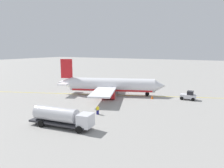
{
  "coord_description": "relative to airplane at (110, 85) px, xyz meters",
  "views": [
    {
      "loc": [
        26.89,
        -49.24,
        12.31
      ],
      "look_at": [
        0.0,
        0.0,
        3.0
      ],
      "focal_mm": 34.21,
      "sensor_mm": 36.0,
      "label": 1
    }
  ],
  "objects": [
    {
      "name": "refueling_worker",
      "position": [
        6.25,
        -16.12,
        -1.78
      ],
      "size": [
        0.4,
        0.54,
        1.71
      ],
      "color": "navy",
      "rests_on": "ground"
    },
    {
      "name": "fuel_tanker",
      "position": [
        4.82,
        -24.49,
        -0.87
      ],
      "size": [
        11.06,
        3.85,
        3.15
      ],
      "color": "#2D2D33",
      "rests_on": "ground"
    },
    {
      "name": "safety_cone_nose",
      "position": [
        11.33,
        1.1,
        -2.23
      ],
      "size": [
        0.67,
        0.67,
        0.75
      ],
      "primitive_type": "cone",
      "color": "#F2590F",
      "rests_on": "ground"
    },
    {
      "name": "airplane",
      "position": [
        0.0,
        0.0,
        0.0
      ],
      "size": [
        28.55,
        26.92,
        9.56
      ],
      "color": "white",
      "rests_on": "ground"
    },
    {
      "name": "taxi_line_marking",
      "position": [
        0.46,
        0.18,
        -2.6
      ],
      "size": [
        69.42,
        26.68,
        0.01
      ],
      "primitive_type": "cube",
      "rotation": [
        0.0,
        0.0,
        0.36
      ],
      "color": "yellow",
      "rests_on": "ground"
    },
    {
      "name": "pushback_tug",
      "position": [
        19.42,
        4.4,
        -1.59
      ],
      "size": [
        3.63,
        2.35,
        2.2
      ],
      "color": "silver",
      "rests_on": "ground"
    },
    {
      "name": "ground_plane",
      "position": [
        0.46,
        0.18,
        -2.6
      ],
      "size": [
        400.0,
        400.0,
        0.0
      ],
      "primitive_type": "plane",
      "color": "#9E9B96"
    }
  ]
}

